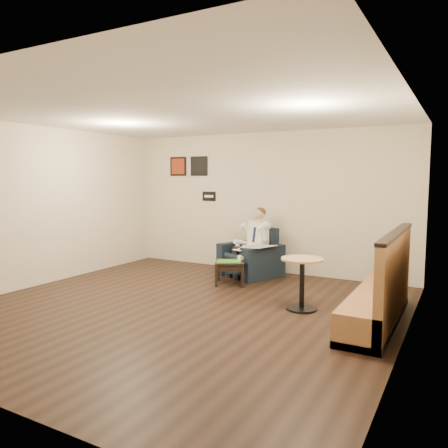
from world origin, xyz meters
The scene contains 18 objects.
ground centered at (0.00, 0.00, 0.00)m, with size 6.00×6.00×0.00m, color black.
wall_back centered at (0.00, 3.00, 1.40)m, with size 6.00×0.02×2.80m, color beige.
wall_left centered at (-3.00, 0.00, 1.40)m, with size 0.02×6.00×2.80m, color beige.
wall_right centered at (3.00, 0.00, 1.40)m, with size 0.02×6.00×2.80m, color beige.
ceiling centered at (0.00, 0.00, 2.80)m, with size 6.00×6.00×0.02m, color white.
seating_sign centered at (-1.30, 2.98, 1.50)m, with size 0.32×0.02×0.20m, color black.
art_print_left centered at (-2.10, 2.98, 2.15)m, with size 0.42×0.03×0.42m, color #9B2D13.
art_print_right centered at (-1.55, 2.98, 2.15)m, with size 0.42×0.03×0.42m, color black.
armchair centered at (-0.03, 2.42, 0.46)m, with size 0.95×0.95×0.92m, color black.
seated_man centered at (-0.08, 2.31, 0.63)m, with size 0.60×0.90×1.26m, color white, non-canonical shape.
lap_papers centered at (-0.12, 2.22, 0.57)m, with size 0.21×0.30×0.01m, color white.
newspaper centered at (0.28, 2.18, 0.63)m, with size 0.40×0.50×0.01m, color silver.
side_table centered at (-0.06, 1.65, 0.21)m, with size 0.51×0.51×0.42m, color black.
green_folder centered at (-0.08, 1.62, 0.42)m, with size 0.42×0.30×0.01m, color #50D82B.
coffee_mug centered at (0.04, 1.82, 0.46)m, with size 0.08×0.08×0.09m, color white.
smartphone centered at (-0.08, 1.80, 0.42)m, with size 0.13×0.06×0.01m, color black.
banquette centered at (2.59, 0.73, 0.60)m, with size 0.56×2.34×1.20m, color #98663B.
cafe_table centered at (1.56, 0.80, 0.38)m, with size 0.61×0.61×0.75m, color tan.
Camera 1 is at (3.55, -5.11, 1.89)m, focal length 35.00 mm.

